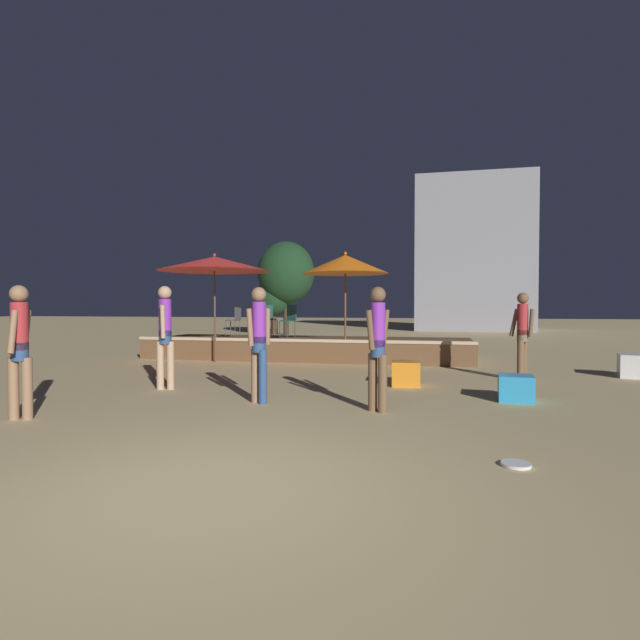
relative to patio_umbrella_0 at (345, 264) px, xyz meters
name	(u,v)px	position (x,y,z in m)	size (l,w,h in m)	color
ground_plane	(204,491)	(0.41, -8.97, -2.57)	(120.00, 120.00, 0.00)	tan
wooden_deck	(309,348)	(-1.31, 1.36, -2.29)	(9.17, 2.84, 0.64)	brown
patio_umbrella_0	(345,264)	(0.00, 0.00, 0.00)	(2.22, 2.22, 2.89)	brown
patio_umbrella_1	(214,264)	(-3.48, -0.31, 0.05)	(2.98, 2.98, 2.90)	brown
cube_seat_0	(406,374)	(1.72, -3.20, -2.34)	(0.54, 0.54, 0.46)	orange
cube_seat_1	(636,366)	(6.35, -1.04, -2.32)	(0.74, 0.74, 0.49)	white
cube_seat_2	(516,388)	(3.48, -4.35, -2.36)	(0.56, 0.56, 0.41)	#2D9EDB
person_0	(165,332)	(-2.48, -4.56, -1.53)	(0.30, 0.48, 1.86)	tan
person_1	(20,346)	(-3.09, -7.15, -1.60)	(0.29, 0.55, 1.77)	#997051
person_2	(378,343)	(1.44, -5.62, -1.60)	(0.33, 0.48, 1.77)	brown
person_3	(259,339)	(-0.41, -5.40, -1.58)	(0.30, 0.43, 1.79)	#2D4C7F
person_4	(522,332)	(3.96, -2.00, -1.60)	(0.47, 0.33, 1.77)	brown
bistro_chair_0	(269,316)	(-2.72, 1.95, -1.39)	(0.48, 0.48, 0.90)	#1E4C47
bistro_chair_1	(290,317)	(-1.72, 0.79, -1.39)	(0.46, 0.47, 0.90)	#1E4C47
bistro_chair_2	(236,317)	(-3.42, 0.98, -1.39)	(0.40, 0.40, 0.90)	#47474C
frisbee_disc	(516,464)	(2.97, -7.75, -2.55)	(0.27, 0.27, 0.03)	white
background_tree_0	(273,297)	(-5.97, 12.33, -0.61)	(1.80, 1.80, 2.97)	#3D2B1C
background_tree_1	(286,273)	(-5.28, 12.34, 0.66)	(2.96, 2.96, 4.87)	#3D2B1C
distant_building	(472,255)	(4.57, 19.99, 2.11)	(6.93, 4.66, 9.36)	gray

